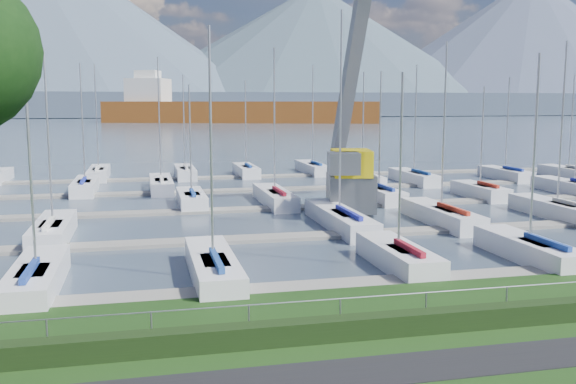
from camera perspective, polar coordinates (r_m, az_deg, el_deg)
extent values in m
cube|color=black|center=(19.18, 10.38, -15.14)|extent=(160.00, 2.00, 0.04)
cube|color=#414F60|center=(279.36, -11.45, 6.27)|extent=(800.00, 540.00, 0.20)
cube|color=black|center=(21.30, 7.60, -11.70)|extent=(80.00, 0.70, 0.70)
cylinder|color=gray|center=(21.39, 7.26, -9.21)|extent=(80.00, 0.04, 0.04)
cube|color=#435062|center=(349.23, -11.79, 7.64)|extent=(900.00, 80.00, 12.00)
cone|color=#4A596C|center=(428.37, -23.29, 14.12)|extent=(340.00, 340.00, 115.00)
cone|color=#445664|center=(446.22, 2.47, 12.55)|extent=(300.00, 300.00, 85.00)
cone|color=#49536B|center=(526.39, 20.75, 12.18)|extent=(320.00, 320.00, 100.00)
cube|color=gray|center=(27.26, 2.84, -8.45)|extent=(90.00, 1.60, 0.25)
cube|color=gray|center=(36.69, -1.39, -4.13)|extent=(90.00, 1.60, 0.25)
cube|color=slate|center=(46.36, -3.85, -1.58)|extent=(90.00, 1.60, 0.25)
cube|color=slate|center=(56.15, -5.45, 0.09)|extent=(90.00, 1.60, 0.25)
cube|color=gray|center=(66.00, -6.58, 1.27)|extent=(90.00, 1.60, 0.25)
cube|color=#515458|center=(44.91, 5.61, -0.08)|extent=(3.76, 3.76, 2.60)
cube|color=#C1AA0B|center=(44.66, 5.64, 2.59)|extent=(3.21, 3.84, 1.80)
cube|color=#5B5D63|center=(49.53, 6.13, 13.55)|extent=(1.24, 11.24, 19.89)
cube|color=slate|center=(42.38, 4.96, 2.58)|extent=(2.39, 2.55, 1.40)
cube|color=brown|center=(241.00, -4.10, 6.84)|extent=(102.36, 50.05, 10.00)
cube|color=silver|center=(249.71, -12.30, 8.44)|extent=(17.78, 17.78, 12.00)
cube|color=silver|center=(249.88, -12.35, 10.05)|extent=(10.16, 10.16, 4.00)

